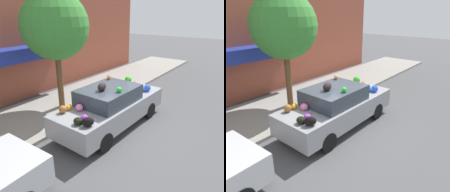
% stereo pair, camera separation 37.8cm
% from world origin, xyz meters
% --- Properties ---
extents(ground_plane, '(60.00, 60.00, 0.00)m').
position_xyz_m(ground_plane, '(0.00, 0.00, 0.00)').
color(ground_plane, '#4C4C4F').
extents(sidewalk_curb, '(24.00, 3.20, 0.11)m').
position_xyz_m(sidewalk_curb, '(0.00, 2.70, 0.06)').
color(sidewalk_curb, gray).
rests_on(sidewalk_curb, ground).
extents(building_facade, '(18.00, 1.20, 5.91)m').
position_xyz_m(building_facade, '(-0.02, 4.91, 2.90)').
color(building_facade, '#9E4C38').
rests_on(building_facade, ground).
extents(street_tree, '(2.53, 2.53, 4.51)m').
position_xyz_m(street_tree, '(-0.06, 2.50, 3.34)').
color(street_tree, brown).
rests_on(street_tree, sidewalk_curb).
extents(fire_hydrant, '(0.20, 0.20, 0.70)m').
position_xyz_m(fire_hydrant, '(2.00, 1.48, 0.46)').
color(fire_hydrant, gold).
rests_on(fire_hydrant, sidewalk_curb).
extents(art_car, '(4.48, 1.79, 1.76)m').
position_xyz_m(art_car, '(-0.04, -0.05, 0.77)').
color(art_car, gray).
rests_on(art_car, ground).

